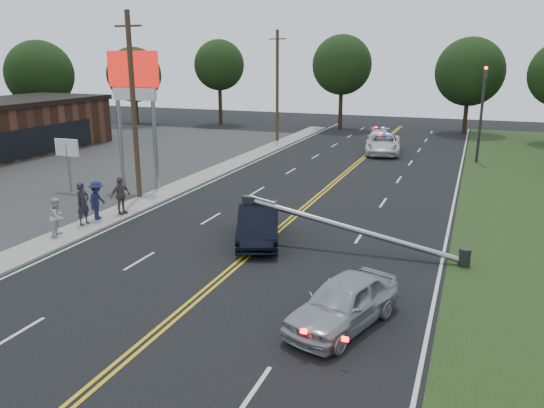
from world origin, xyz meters
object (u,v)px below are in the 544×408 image
at_px(utility_pole_far, 277,86).
at_px(bystander_c, 97,200).
at_px(waiting_sedan, 343,302).
at_px(emergency_a, 383,144).
at_px(pylon_sign, 134,87).
at_px(bystander_d, 121,195).
at_px(crashed_sedan, 258,223).
at_px(emergency_b, 379,138).
at_px(bystander_b, 57,217).
at_px(bystander_a, 83,204).
at_px(small_sign, 67,152).
at_px(traffic_signal, 482,106).
at_px(utility_pole_mid, 134,107).
at_px(fallen_streetlight, 363,231).

xyz_separation_m(utility_pole_far, bystander_c, (0.65, -26.33, -4.03)).
relative_size(waiting_sedan, emergency_a, 0.75).
distance_m(pylon_sign, bystander_d, 7.56).
xyz_separation_m(crashed_sedan, bystander_c, (-8.28, -0.17, 0.26)).
relative_size(bystander_c, bystander_d, 1.00).
height_order(emergency_b, bystander_b, bystander_b).
height_order(emergency_a, bystander_a, bystander_a).
relative_size(pylon_sign, bystander_d, 4.26).
distance_m(emergency_a, bystander_c, 25.52).
bearing_deg(small_sign, bystander_a, -44.21).
distance_m(traffic_signal, bystander_a, 28.91).
xyz_separation_m(traffic_signal, emergency_a, (-7.21, 1.31, -3.40)).
xyz_separation_m(pylon_sign, crashed_sedan, (10.23, -6.16, -5.20)).
relative_size(bystander_a, bystander_c, 1.06).
bearing_deg(bystander_b, small_sign, 18.36).
xyz_separation_m(small_sign, emergency_b, (14.05, 23.08, -1.64)).
bearing_deg(emergency_a, utility_pole_mid, -125.65).
bearing_deg(utility_pole_mid, bystander_b, -85.16).
distance_m(pylon_sign, small_sign, 5.45).
xyz_separation_m(crashed_sedan, bystander_b, (-8.35, -2.73, 0.17)).
bearing_deg(utility_pole_far, pylon_sign, -93.72).
distance_m(small_sign, traffic_signal, 28.72).
bearing_deg(emergency_b, fallen_streetlight, -88.77).
xyz_separation_m(pylon_sign, emergency_a, (11.59, 17.30, -5.19)).
bearing_deg(waiting_sedan, emergency_a, 115.89).
distance_m(pylon_sign, emergency_b, 24.17).
bearing_deg(traffic_signal, pylon_sign, -139.61).
relative_size(crashed_sedan, emergency_a, 0.83).
xyz_separation_m(traffic_signal, bystander_c, (-16.85, -22.32, -3.15)).
relative_size(traffic_signal, fallen_streetlight, 0.75).
xyz_separation_m(pylon_sign, waiting_sedan, (15.40, -12.17, -5.25)).
xyz_separation_m(pylon_sign, small_sign, (-3.50, -2.00, -3.66)).
xyz_separation_m(utility_pole_far, crashed_sedan, (8.93, -26.16, -4.29)).
height_order(pylon_sign, utility_pole_far, utility_pole_far).
xyz_separation_m(traffic_signal, crashed_sedan, (-8.57, -22.16, -3.41)).
xyz_separation_m(utility_pole_far, emergency_a, (10.29, -2.70, -4.28)).
relative_size(fallen_streetlight, bystander_c, 4.98).
bearing_deg(utility_pole_mid, traffic_signal, 45.80).
height_order(traffic_signal, waiting_sedan, traffic_signal).
height_order(pylon_sign, bystander_c, pylon_sign).
bearing_deg(waiting_sedan, bystander_a, 178.49).
distance_m(utility_pole_far, bystander_a, 27.54).
relative_size(waiting_sedan, bystander_a, 2.18).
distance_m(traffic_signal, utility_pole_mid, 25.12).
bearing_deg(crashed_sedan, pylon_sign, 128.19).
height_order(utility_pole_mid, emergency_a, utility_pole_mid).
bearing_deg(bystander_b, bystander_d, -28.14).
distance_m(fallen_streetlight, bystander_a, 12.86).
relative_size(small_sign, waiting_sedan, 0.71).
height_order(traffic_signal, bystander_d, traffic_signal).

